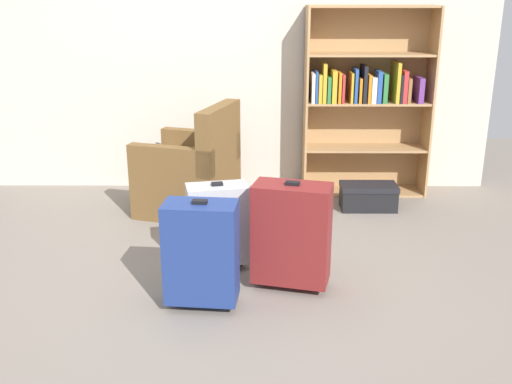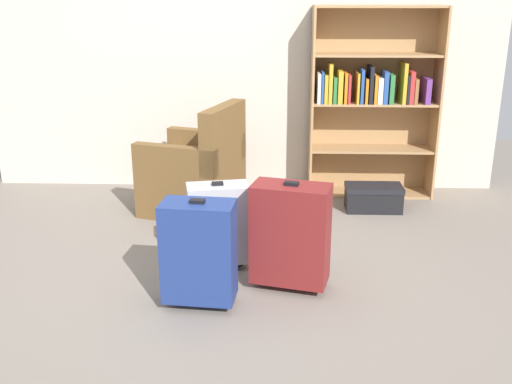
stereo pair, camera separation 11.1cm
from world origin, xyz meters
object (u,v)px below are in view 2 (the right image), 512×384
Objects in this scene: armchair at (196,174)px; suitcase_dark_red at (290,234)px; storage_box at (373,197)px; suitcase_silver at (218,223)px; suitcase_navy_blue at (199,251)px; bookshelf at (371,98)px; mug at (248,204)px.

suitcase_dark_red is (0.75, -1.37, 0.04)m from armchair.
suitcase_silver is at bearing -136.26° from storage_box.
suitcase_navy_blue is (0.23, -1.61, 0.02)m from armchair.
armchair is at bearing 98.12° from suitcase_navy_blue.
suitcase_silver is (-1.19, -1.14, 0.20)m from storage_box.
suitcase_dark_red is (0.52, 0.24, 0.02)m from suitcase_navy_blue.
suitcase_silver is (0.29, -1.10, -0.01)m from armchair.
armchair is 1.62m from suitcase_navy_blue.
armchair reaches higher than suitcase_navy_blue.
armchair is 1.31× the size of suitcase_dark_red.
suitcase_navy_blue reaches higher than suitcase_silver.
bookshelf is 3.50× the size of storage_box.
bookshelf is at bearing 19.20° from armchair.
bookshelf reaches higher than suitcase_dark_red.
bookshelf is 2.39× the size of suitcase_dark_red.
armchair is 1.50m from storage_box.
mug is 0.18× the size of suitcase_navy_blue.
mug is 0.17× the size of suitcase_dark_red.
mug is at bearing 83.07° from suitcase_navy_blue.
storage_box is at bearing 52.81° from suitcase_navy_blue.
suitcase_silver is at bearing -75.19° from armchair.
suitcase_silver reaches higher than mug.
mug is at bearing 83.00° from suitcase_silver.
suitcase_dark_red is at bearing -111.29° from bookshelf.
suitcase_dark_red is at bearing 24.49° from suitcase_navy_blue.
bookshelf reaches higher than armchair.
suitcase_navy_blue is 0.51m from suitcase_silver.
storage_box is at bearing 62.72° from suitcase_dark_red.
armchair is at bearing 104.81° from suitcase_silver.
bookshelf is 1.83× the size of armchair.
bookshelf is 1.67m from armchair.
suitcase_dark_red is 1.15× the size of suitcase_silver.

